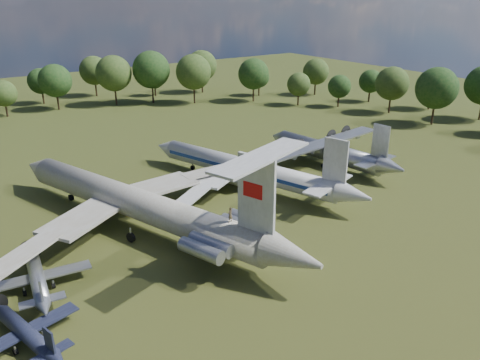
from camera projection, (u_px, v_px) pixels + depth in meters
ground at (176, 229)px, 64.98m from camera, size 300.00×300.00×0.00m
il62_airliner at (137, 209)px, 64.24m from camera, size 61.61×70.15×5.77m
tu104_jet at (245, 172)px, 79.05m from camera, size 48.00×55.69×4.72m
an12_transport at (327, 154)px, 88.63m from camera, size 33.32×36.33×4.34m
small_prop_west at (27, 336)px, 43.07m from camera, size 13.75×16.46×2.09m
small_prop_northwest at (38, 281)px, 51.08m from camera, size 13.29×16.98×2.31m
person_on_il62 at (230, 215)px, 53.92m from camera, size 0.78×0.64×1.84m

